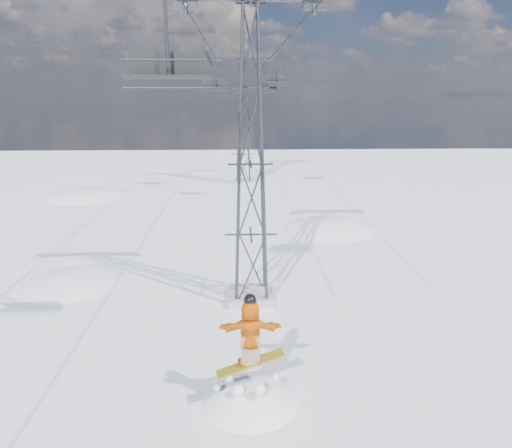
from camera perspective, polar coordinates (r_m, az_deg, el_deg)
The scene contains 9 objects.
ground at distance 12.04m, azimuth -3.63°, elevation -25.88°, with size 120.00×120.00×0.00m, color white.
snow_terrain at distance 35.34m, azimuth -10.56°, elevation -14.27°, with size 39.00×37.00×22.00m.
lift_tower_near at distance 17.17m, azimuth -0.67°, elevation 7.37°, with size 5.20×1.80×11.43m.
lift_tower_far at distance 42.06m, azimuth -1.64°, elevation 12.42°, with size 5.20×1.80×11.43m.
haul_cables at distance 28.62m, azimuth -1.39°, elevation 21.58°, with size 4.46×51.00×0.06m.
lift_chair_near at distance 12.37m, azimuth -10.88°, elevation 18.69°, with size 2.19×0.63×2.72m.
lift_chair_mid at distance 33.32m, azimuth 2.47°, elevation 17.63°, with size 1.83×0.53×2.27m.
lift_chair_far at distance 38.00m, azimuth -5.07°, elevation 16.99°, with size 2.09×0.60×2.59m.
lift_chair_extra at distance 45.44m, azimuth 1.18°, elevation 16.79°, with size 2.14×0.62×2.66m.
Camera 1 is at (0.34, -8.98, 8.01)m, focal length 32.00 mm.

